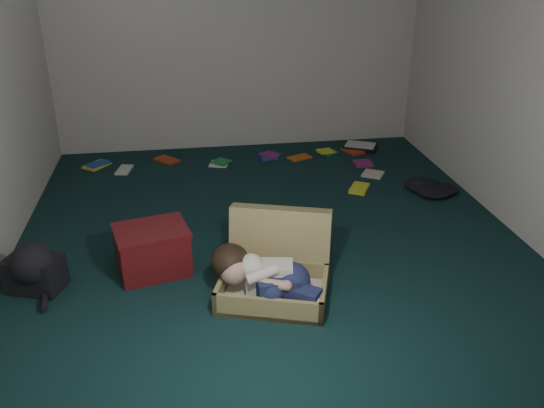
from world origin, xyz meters
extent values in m
plane|color=#0E2929|center=(0.00, 0.00, 0.00)|extent=(4.50, 4.50, 0.00)
plane|color=silver|center=(0.00, 2.25, 1.30)|extent=(4.50, 0.00, 4.50)
plane|color=silver|center=(0.00, -2.25, 1.30)|extent=(4.50, 0.00, 4.50)
plane|color=silver|center=(2.00, 0.00, 1.30)|extent=(0.00, 4.50, 4.50)
cube|color=#9D8D56|center=(-0.11, -0.90, 0.08)|extent=(0.83, 0.70, 0.16)
cube|color=silver|center=(-0.11, -0.90, 0.04)|extent=(0.75, 0.62, 0.02)
cube|color=#9D8D56|center=(-0.01, -0.59, 0.25)|extent=(0.74, 0.42, 0.52)
cube|color=silver|center=(-0.14, -0.92, 0.17)|extent=(0.33, 0.22, 0.22)
sphere|color=tan|center=(-0.36, -0.88, 0.23)|extent=(0.19, 0.19, 0.19)
ellipsoid|color=black|center=(-0.39, -0.81, 0.27)|extent=(0.26, 0.27, 0.22)
ellipsoid|color=#1F264D|center=(0.01, -0.95, 0.17)|extent=(0.23, 0.27, 0.22)
cube|color=#1F264D|center=(-0.10, -1.03, 0.16)|extent=(0.27, 0.15, 0.14)
cube|color=#1F264D|center=(0.04, -1.09, 0.14)|extent=(0.27, 0.24, 0.11)
sphere|color=white|center=(0.14, -1.09, 0.12)|extent=(0.11, 0.11, 0.11)
sphere|color=white|center=(0.12, -1.16, 0.11)|extent=(0.10, 0.10, 0.10)
cylinder|color=tan|center=(-0.13, -1.06, 0.22)|extent=(0.19, 0.11, 0.07)
cube|color=#5D1315|center=(-0.91, -0.41, 0.16)|extent=(0.56, 0.48, 0.32)
cube|color=#5D1315|center=(-0.91, -0.41, 0.34)|extent=(0.58, 0.50, 0.02)
cube|color=black|center=(1.35, 1.92, 0.02)|extent=(0.45, 0.41, 0.05)
cube|color=white|center=(1.35, 1.92, 0.05)|extent=(0.40, 0.36, 0.01)
cube|color=yellow|center=(-1.57, 1.81, 0.01)|extent=(0.21, 0.16, 0.02)
cube|color=#B83618|center=(-0.84, 1.86, 0.01)|extent=(0.26, 0.25, 0.02)
cube|color=white|center=(-0.28, 1.67, 0.01)|extent=(0.21, 0.25, 0.02)
cube|color=#2044B2|center=(0.27, 1.80, 0.01)|extent=(0.22, 0.25, 0.02)
cube|color=#D15918|center=(0.60, 1.72, 0.01)|extent=(0.26, 0.24, 0.02)
cube|color=#227F40|center=(0.95, 1.84, 0.01)|extent=(0.22, 0.18, 0.02)
cube|color=#872160|center=(1.23, 1.42, 0.01)|extent=(0.26, 0.26, 0.02)
cube|color=beige|center=(1.25, 1.12, 0.01)|extent=(0.19, 0.24, 0.02)
cube|color=yellow|center=(1.00, 0.77, 0.01)|extent=(0.23, 0.26, 0.02)
cube|color=#B83618|center=(1.24, 1.83, 0.01)|extent=(0.26, 0.24, 0.02)
cube|color=white|center=(-1.27, 1.65, 0.01)|extent=(0.23, 0.19, 0.02)
camera|label=1|loc=(-0.63, -4.10, 2.21)|focal=38.00mm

